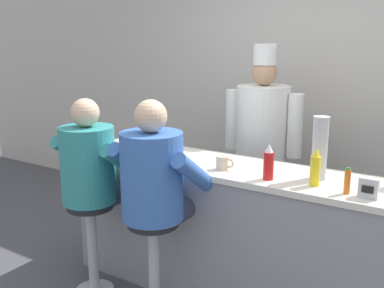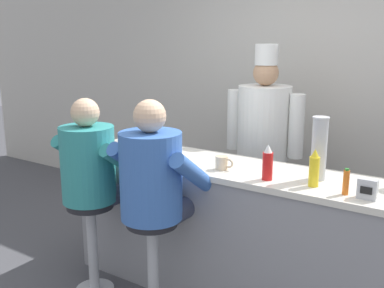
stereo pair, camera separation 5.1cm
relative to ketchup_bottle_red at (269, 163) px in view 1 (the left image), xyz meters
name	(u,v)px [view 1 (the left image)]	position (x,y,z in m)	size (l,w,h in m)	color
wall_back	(318,91)	(-0.24, 1.69, 0.26)	(10.00, 0.06, 2.70)	beige
diner_counter	(243,235)	(-0.24, 0.15, -0.59)	(2.68, 0.58, 0.98)	gray
ketchup_bottle_red	(269,163)	(0.00, 0.00, 0.00)	(0.06, 0.06, 0.23)	red
mustard_bottle_yellow	(315,168)	(0.28, 0.03, 0.00)	(0.06, 0.06, 0.23)	yellow
hot_sauce_bottle_orange	(347,181)	(0.48, -0.01, -0.03)	(0.04, 0.04, 0.15)	orange
breakfast_plate	(127,146)	(-1.28, 0.15, -0.09)	(0.24, 0.24, 0.05)	white
cereal_bowl	(136,154)	(-1.03, -0.04, -0.08)	(0.17, 0.17, 0.05)	#B24C47
coffee_mug_white	(168,149)	(-0.88, 0.15, -0.06)	(0.14, 0.10, 0.09)	white
coffee_mug_tan	(223,163)	(-0.34, 0.04, -0.06)	(0.13, 0.08, 0.09)	beige
cup_stack_steel	(320,148)	(0.26, 0.18, 0.09)	(0.10, 0.10, 0.40)	#B7BABF
napkin_dispenser_chrome	(369,188)	(0.60, -0.01, -0.05)	(0.10, 0.06, 0.11)	silver
diner_seated_teal	(92,171)	(-1.19, -0.34, -0.16)	(0.58, 0.57, 1.44)	#B2B5BA
diner_seated_blue	(155,182)	(-0.62, -0.34, -0.14)	(0.60, 0.59, 1.48)	#B2B5BA
cook_in_whites_near	(262,140)	(-0.49, 1.00, -0.10)	(0.70, 0.45, 1.79)	#232328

